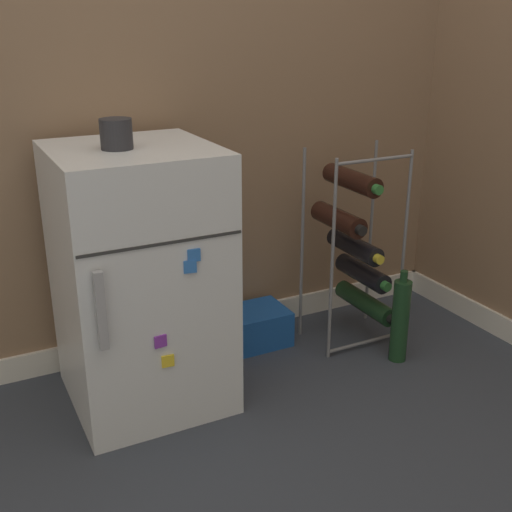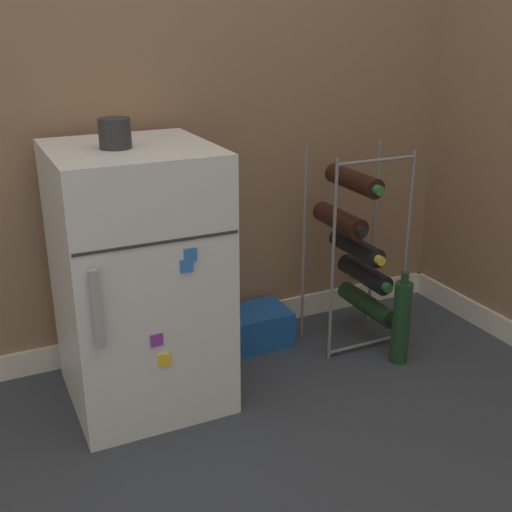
% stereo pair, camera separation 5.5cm
% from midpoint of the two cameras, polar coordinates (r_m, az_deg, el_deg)
% --- Properties ---
extents(ground_plane, '(14.00, 14.00, 0.00)m').
position_cam_midpoint_polar(ground_plane, '(2.05, 2.86, -13.96)').
color(ground_plane, '#333842').
extents(mini_fridge, '(0.47, 0.51, 0.81)m').
position_cam_midpoint_polar(mini_fridge, '(2.00, -9.61, -1.94)').
color(mini_fridge, silver).
rests_on(mini_fridge, ground_plane).
extents(wine_rack, '(0.32, 0.33, 0.73)m').
position_cam_midpoint_polar(wine_rack, '(2.38, 9.64, 0.67)').
color(wine_rack, slate).
rests_on(wine_rack, ground_plane).
extents(soda_box, '(0.26, 0.19, 0.14)m').
position_cam_midpoint_polar(soda_box, '(2.42, 0.42, -6.33)').
color(soda_box, '#194C9E').
rests_on(soda_box, ground_plane).
extents(fridge_top_cup, '(0.09, 0.09, 0.08)m').
position_cam_midpoint_polar(fridge_top_cup, '(1.85, -11.60, 10.64)').
color(fridge_top_cup, '#28282D').
rests_on(fridge_top_cup, mini_fridge).
extents(loose_bottle_floor, '(0.06, 0.06, 0.34)m').
position_cam_midpoint_polar(loose_bottle_floor, '(2.32, 13.44, -5.73)').
color(loose_bottle_floor, '#19381E').
rests_on(loose_bottle_floor, ground_plane).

